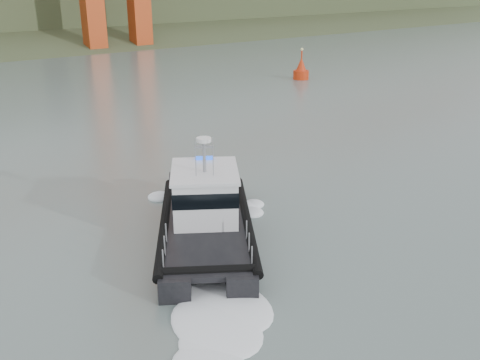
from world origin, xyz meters
name	(u,v)px	position (x,y,z in m)	size (l,w,h in m)	color
ground	(376,320)	(0.00, 0.00, 0.00)	(400.00, 400.00, 0.00)	slate
patrol_boat	(206,213)	(-1.68, 9.06, 1.28)	(8.67, 11.06, 5.13)	black
nav_buoy	(301,71)	(28.89, 37.38, 1.01)	(1.84, 1.84, 3.83)	red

